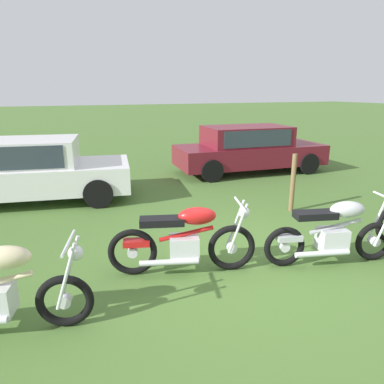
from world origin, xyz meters
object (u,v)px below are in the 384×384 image
(motorcycle_red, at_px, (184,240))
(car_burgundy, at_px, (248,147))
(car_white, at_px, (25,167))
(fence_post_wooden, at_px, (293,183))
(motorcycle_silver, at_px, (333,233))

(motorcycle_red, distance_m, car_burgundy, 6.62)
(car_white, bearing_deg, fence_post_wooden, -19.35)
(fence_post_wooden, bearing_deg, motorcycle_silver, -114.18)
(motorcycle_red, height_order, motorcycle_silver, same)
(motorcycle_silver, bearing_deg, fence_post_wooden, 81.20)
(motorcycle_red, height_order, car_white, car_white)
(car_burgundy, bearing_deg, motorcycle_silver, -105.13)
(car_burgundy, bearing_deg, car_white, -169.64)
(motorcycle_silver, height_order, car_white, car_white)
(motorcycle_red, distance_m, fence_post_wooden, 3.44)
(motorcycle_red, xyz_separation_m, car_burgundy, (4.18, 5.12, 0.31))
(motorcycle_silver, relative_size, car_burgundy, 0.42)
(motorcycle_silver, relative_size, car_white, 0.42)
(fence_post_wooden, bearing_deg, motorcycle_red, -153.17)
(motorcycle_silver, bearing_deg, motorcycle_red, 179.49)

